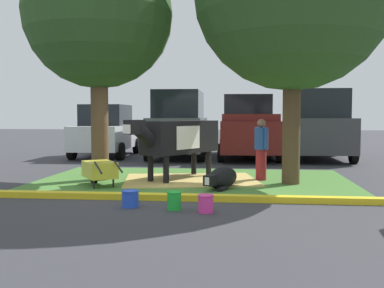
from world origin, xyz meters
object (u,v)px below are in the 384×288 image
at_px(bucket_green, 174,200).
at_px(calf_lying, 222,178).
at_px(wheelbarrow, 99,170).
at_px(bucket_blue, 130,198).
at_px(shade_tree_left, 98,15).
at_px(suv_black, 179,124).
at_px(suv_dark_grey, 317,125).
at_px(bucket_pink, 206,203).
at_px(cow_holstein, 178,138).
at_px(person_handler, 261,148).
at_px(hatchback_white, 106,131).
at_px(pickup_truck_maroon, 248,128).

bearing_deg(bucket_green, calf_lying, 72.97).
distance_m(wheelbarrow, bucket_blue, 2.50).
bearing_deg(bucket_blue, calf_lying, 54.92).
distance_m(shade_tree_left, wheelbarrow, 3.85).
bearing_deg(bucket_green, suv_black, 97.26).
bearing_deg(suv_dark_grey, suv_black, 179.31).
bearing_deg(bucket_pink, cow_holstein, 104.80).
bearing_deg(cow_holstein, person_handler, 4.00).
relative_size(bucket_blue, suv_dark_grey, 0.07).
height_order(cow_holstein, bucket_pink, cow_holstein).
height_order(calf_lying, hatchback_white, hatchback_white).
bearing_deg(bucket_blue, person_handler, 55.31).
height_order(wheelbarrow, suv_dark_grey, suv_dark_grey).
height_order(hatchback_white, suv_black, suv_black).
distance_m(shade_tree_left, hatchback_white, 7.39).
bearing_deg(shade_tree_left, hatchback_white, 105.35).
relative_size(cow_holstein, pickup_truck_maroon, 0.52).
height_order(calf_lying, wheelbarrow, wheelbarrow).
xyz_separation_m(cow_holstein, hatchback_white, (-3.71, 6.27, -0.09)).
xyz_separation_m(calf_lying, bucket_pink, (-0.16, -2.51, -0.08)).
distance_m(calf_lying, suv_dark_grey, 7.98).
relative_size(wheelbarrow, bucket_blue, 4.60).
distance_m(hatchback_white, pickup_truck_maroon, 5.52).
bearing_deg(shade_tree_left, cow_holstein, 6.01).
distance_m(calf_lying, pickup_truck_maroon, 7.70).
height_order(person_handler, bucket_blue, person_handler).
xyz_separation_m(hatchback_white, pickup_truck_maroon, (5.52, 0.15, 0.13)).
height_order(shade_tree_left, suv_black, shade_tree_left).
bearing_deg(suv_dark_grey, cow_holstein, -125.53).
xyz_separation_m(pickup_truck_maroon, suv_dark_grey, (2.51, -0.38, 0.16)).
bearing_deg(wheelbarrow, person_handler, 20.39).
bearing_deg(calf_lying, cow_holstein, 133.58).
height_order(shade_tree_left, pickup_truck_maroon, shade_tree_left).
distance_m(hatchback_white, suv_dark_grey, 8.04).
height_order(calf_lying, suv_dark_grey, suv_dark_grey).
height_order(wheelbarrow, suv_black, suv_black).
bearing_deg(hatchback_white, suv_dark_grey, -1.62).
height_order(cow_holstein, suv_dark_grey, suv_dark_grey).
height_order(person_handler, bucket_pink, person_handler).
distance_m(person_handler, hatchback_white, 8.42).
height_order(person_handler, hatchback_white, hatchback_white).
bearing_deg(cow_holstein, shade_tree_left, -173.99).
xyz_separation_m(bucket_blue, bucket_green, (0.82, -0.16, 0.01)).
bearing_deg(suv_black, shade_tree_left, -100.15).
relative_size(wheelbarrow, bucket_pink, 4.91).
bearing_deg(bucket_blue, bucket_green, -11.36).
bearing_deg(pickup_truck_maroon, bucket_pink, -94.64).
relative_size(bucket_green, suv_dark_grey, 0.07).
distance_m(person_handler, suv_black, 6.63).
distance_m(cow_holstein, bucket_green, 3.69).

